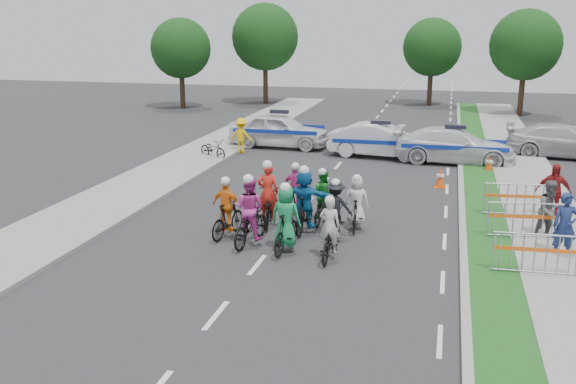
% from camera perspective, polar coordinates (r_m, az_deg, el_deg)
% --- Properties ---
extents(ground, '(90.00, 90.00, 0.00)m').
position_cam_1_polar(ground, '(16.43, -2.75, -6.49)').
color(ground, '#28282B').
rests_on(ground, ground).
extents(curb_right, '(0.20, 60.00, 0.12)m').
position_cam_1_polar(curb_right, '(20.51, 15.23, -2.44)').
color(curb_right, gray).
rests_on(curb_right, ground).
extents(grass_strip, '(1.20, 60.00, 0.11)m').
position_cam_1_polar(grass_strip, '(20.55, 17.18, -2.57)').
color(grass_strip, '#194C18').
rests_on(grass_strip, ground).
extents(sidewalk_right, '(2.40, 60.00, 0.13)m').
position_cam_1_polar(sidewalk_right, '(20.73, 22.15, -2.83)').
color(sidewalk_right, gray).
rests_on(sidewalk_right, ground).
extents(sidewalk_left, '(3.00, 60.00, 0.13)m').
position_cam_1_polar(sidewalk_left, '(23.26, -14.60, -0.34)').
color(sidewalk_left, gray).
rests_on(sidewalk_left, ground).
extents(rider_0, '(0.65, 1.72, 1.73)m').
position_cam_1_polar(rider_0, '(16.67, 3.73, -4.07)').
color(rider_0, black).
rests_on(rider_0, ground).
extents(rider_1, '(0.85, 1.87, 1.93)m').
position_cam_1_polar(rider_1, '(17.11, -0.18, -2.93)').
color(rider_1, black).
rests_on(rider_1, ground).
extents(rider_2, '(0.96, 2.05, 2.01)m').
position_cam_1_polar(rider_2, '(17.72, -3.42, -2.35)').
color(rider_2, black).
rests_on(rider_2, ground).
extents(rider_3, '(0.96, 1.78, 1.80)m').
position_cam_1_polar(rider_3, '(18.36, -5.42, -1.93)').
color(rider_3, black).
rests_on(rider_3, ground).
extents(rider_4, '(1.00, 1.75, 1.76)m').
position_cam_1_polar(rider_4, '(18.27, 4.24, -2.01)').
color(rider_4, black).
rests_on(rider_4, ground).
extents(rider_5, '(1.62, 1.93, 2.02)m').
position_cam_1_polar(rider_5, '(18.66, 1.48, -1.11)').
color(rider_5, black).
rests_on(rider_5, ground).
extents(rider_6, '(1.01, 2.07, 2.03)m').
position_cam_1_polar(rider_6, '(19.37, -1.76, -1.05)').
color(rider_6, black).
rests_on(rider_6, ground).
extents(rider_7, '(0.73, 1.63, 1.70)m').
position_cam_1_polar(rider_7, '(19.07, 6.11, -1.39)').
color(rider_7, black).
rests_on(rider_7, ground).
extents(rider_8, '(0.76, 1.73, 1.73)m').
position_cam_1_polar(rider_8, '(19.67, 3.08, -0.88)').
color(rider_8, black).
rests_on(rider_8, ground).
extents(rider_9, '(0.91, 1.70, 1.74)m').
position_cam_1_polar(rider_9, '(20.36, 0.70, -0.23)').
color(rider_9, black).
rests_on(rider_9, ground).
extents(police_car_0, '(4.96, 2.16, 1.67)m').
position_cam_1_polar(police_car_0, '(31.60, -0.77, 5.51)').
color(police_car_0, silver).
rests_on(police_car_0, ground).
extents(police_car_1, '(4.79, 2.20, 1.52)m').
position_cam_1_polar(police_car_1, '(29.53, 8.19, 4.55)').
color(police_car_1, silver).
rests_on(police_car_1, ground).
extents(police_car_2, '(5.29, 2.31, 1.51)m').
position_cam_1_polar(police_car_2, '(28.97, 14.57, 4.02)').
color(police_car_2, silver).
rests_on(police_car_2, ground).
extents(civilian_sedan, '(5.28, 2.61, 1.48)m').
position_cam_1_polar(civilian_sedan, '(31.74, 23.34, 4.16)').
color(civilian_sedan, '#B9BABF').
rests_on(civilian_sedan, ground).
extents(spectator_0, '(0.66, 0.44, 1.76)m').
position_cam_1_polar(spectator_0, '(18.06, 23.41, -2.80)').
color(spectator_0, navy).
rests_on(spectator_0, ground).
extents(spectator_1, '(1.03, 0.94, 1.73)m').
position_cam_1_polar(spectator_1, '(19.44, 22.28, -1.52)').
color(spectator_1, '#57565B').
rests_on(spectator_1, ground).
extents(spectator_2, '(1.09, 0.55, 1.80)m').
position_cam_1_polar(spectator_2, '(21.42, 22.51, -0.00)').
color(spectator_2, maroon).
rests_on(spectator_2, ground).
extents(marshal_hiviz, '(1.12, 0.72, 1.64)m').
position_cam_1_polar(marshal_hiviz, '(30.25, -4.17, 5.02)').
color(marshal_hiviz, yellow).
rests_on(marshal_hiviz, ground).
extents(barrier_0, '(2.02, 0.60, 1.12)m').
position_cam_1_polar(barrier_0, '(16.53, 21.06, -5.31)').
color(barrier_0, '#A5A8AD').
rests_on(barrier_0, ground).
extents(barrier_1, '(2.05, 0.77, 1.12)m').
position_cam_1_polar(barrier_1, '(19.15, 20.16, -2.51)').
color(barrier_1, '#A5A8AD').
rests_on(barrier_1, ground).
extents(barrier_2, '(2.04, 0.71, 1.12)m').
position_cam_1_polar(barrier_2, '(21.29, 19.60, -0.76)').
color(barrier_2, '#A5A8AD').
rests_on(barrier_2, ground).
extents(cone_0, '(0.40, 0.40, 0.70)m').
position_cam_1_polar(cone_0, '(24.52, 13.37, 1.18)').
color(cone_0, '#F24C0C').
rests_on(cone_0, ground).
extents(cone_1, '(0.40, 0.40, 0.70)m').
position_cam_1_polar(cone_1, '(27.57, 17.44, 2.39)').
color(cone_1, '#F24C0C').
rests_on(cone_1, ground).
extents(parked_bike, '(1.74, 1.34, 0.88)m').
position_cam_1_polar(parked_bike, '(29.16, -6.69, 3.83)').
color(parked_bike, black).
rests_on(parked_bike, ground).
extents(tree_0, '(4.20, 4.20, 6.30)m').
position_cam_1_polar(tree_0, '(46.50, -9.52, 12.48)').
color(tree_0, '#382619').
rests_on(tree_0, ground).
extents(tree_1, '(4.55, 4.55, 6.82)m').
position_cam_1_polar(tree_1, '(44.88, 20.38, 12.15)').
color(tree_1, '#382619').
rests_on(tree_1, ground).
extents(tree_3, '(4.90, 4.90, 7.35)m').
position_cam_1_polar(tree_3, '(48.55, -2.05, 13.60)').
color(tree_3, '#382619').
rests_on(tree_3, ground).
extents(tree_4, '(4.20, 4.20, 6.30)m').
position_cam_1_polar(tree_4, '(48.68, 12.68, 12.43)').
color(tree_4, '#382619').
rests_on(tree_4, ground).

